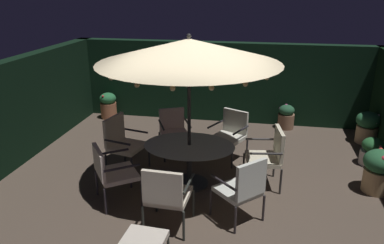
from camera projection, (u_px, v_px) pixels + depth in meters
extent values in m
cube|color=brown|center=(197.00, 190.00, 6.32)|extent=(7.51, 7.50, 0.02)
cube|color=black|center=(223.00, 82.00, 9.31)|extent=(7.51, 0.30, 1.96)
cylinder|color=#2D2E30|center=(189.00, 183.00, 6.49)|extent=(0.65, 0.65, 0.03)
cylinder|color=#2D2E30|center=(189.00, 165.00, 6.37)|extent=(0.09, 0.09, 0.70)
ellipsoid|color=#9FACAF|center=(189.00, 146.00, 6.25)|extent=(1.53, 1.20, 0.03)
cylinder|color=#2D2C2B|center=(189.00, 123.00, 6.11)|extent=(0.06, 0.06, 2.24)
cone|color=beige|center=(189.00, 51.00, 5.71)|extent=(2.88, 2.88, 0.37)
sphere|color=#2D2C2B|center=(189.00, 36.00, 5.63)|extent=(0.07, 0.07, 0.07)
sphere|color=#F9DB8C|center=(273.00, 70.00, 5.61)|extent=(0.07, 0.07, 0.07)
sphere|color=#F9DB8C|center=(267.00, 64.00, 6.02)|extent=(0.07, 0.07, 0.07)
sphere|color=#F9DB8C|center=(251.00, 59.00, 6.47)|extent=(0.07, 0.07, 0.07)
sphere|color=#F9DB8C|center=(228.00, 55.00, 6.81)|extent=(0.07, 0.07, 0.07)
sphere|color=#F9DB8C|center=(199.00, 53.00, 6.99)|extent=(0.07, 0.07, 0.07)
sphere|color=#F9DB8C|center=(175.00, 54.00, 6.97)|extent=(0.07, 0.07, 0.07)
sphere|color=#F9DB8C|center=(149.00, 56.00, 6.78)|extent=(0.07, 0.07, 0.07)
sphere|color=#F9DB8C|center=(126.00, 59.00, 6.43)|extent=(0.07, 0.07, 0.07)
sphere|color=#F9DB8C|center=(112.00, 64.00, 6.07)|extent=(0.07, 0.07, 0.07)
sphere|color=#F9DB8C|center=(105.00, 71.00, 5.57)|extent=(0.07, 0.07, 0.07)
sphere|color=#F9DB8C|center=(111.00, 78.00, 5.13)|extent=(0.07, 0.07, 0.07)
sphere|color=#F9DB8C|center=(137.00, 85.00, 4.76)|extent=(0.07, 0.07, 0.07)
sphere|color=#F9DB8C|center=(173.00, 88.00, 4.61)|extent=(0.07, 0.07, 0.07)
sphere|color=#F9DB8C|center=(211.00, 88.00, 4.63)|extent=(0.07, 0.07, 0.07)
sphere|color=#F9DB8C|center=(245.00, 84.00, 4.81)|extent=(0.07, 0.07, 0.07)
sphere|color=#F9DB8C|center=(267.00, 78.00, 5.15)|extent=(0.07, 0.07, 0.07)
cylinder|color=#29292F|center=(232.00, 158.00, 6.98)|extent=(0.04, 0.04, 0.41)
cylinder|color=#29292F|center=(207.00, 151.00, 7.29)|extent=(0.04, 0.04, 0.41)
cylinder|color=#29292F|center=(247.00, 148.00, 7.41)|extent=(0.04, 0.04, 0.41)
cylinder|color=#29292F|center=(223.00, 142.00, 7.72)|extent=(0.04, 0.04, 0.41)
cube|color=silver|center=(228.00, 138.00, 7.27)|extent=(0.74, 0.74, 0.07)
cube|color=silver|center=(235.00, 121.00, 7.38)|extent=(0.51, 0.29, 0.46)
cylinder|color=#29292F|center=(241.00, 130.00, 7.03)|extent=(0.27, 0.51, 0.04)
cylinder|color=#29292F|center=(216.00, 124.00, 7.35)|extent=(0.27, 0.51, 0.04)
cylinder|color=#2D3135|center=(191.00, 150.00, 7.34)|extent=(0.04, 0.04, 0.40)
cylinder|color=#2D3135|center=(164.00, 153.00, 7.22)|extent=(0.04, 0.04, 0.40)
cylinder|color=#2D3135|center=(184.00, 139.00, 7.87)|extent=(0.04, 0.04, 0.40)
cylinder|color=#2D3135|center=(160.00, 141.00, 7.75)|extent=(0.04, 0.04, 0.40)
cube|color=silver|center=(175.00, 135.00, 7.47)|extent=(0.71, 0.73, 0.07)
cube|color=silver|center=(172.00, 118.00, 7.64)|extent=(0.49, 0.27, 0.43)
cylinder|color=#2D3135|center=(187.00, 123.00, 7.45)|extent=(0.26, 0.52, 0.04)
cylinder|color=#2D3135|center=(161.00, 125.00, 7.33)|extent=(0.26, 0.52, 0.04)
cylinder|color=#2A2A32|center=(149.00, 156.00, 7.04)|extent=(0.04, 0.04, 0.44)
cylinder|color=#2A2A32|center=(132.00, 169.00, 6.52)|extent=(0.04, 0.04, 0.44)
cylinder|color=#2A2A32|center=(125.00, 151.00, 7.24)|extent=(0.04, 0.04, 0.44)
cylinder|color=#2A2A32|center=(106.00, 164.00, 6.72)|extent=(0.04, 0.04, 0.44)
cube|color=#EEDFC8|center=(127.00, 147.00, 6.79)|extent=(0.65, 0.69, 0.07)
cube|color=#EEDFC8|center=(114.00, 130.00, 6.79)|extent=(0.19, 0.57, 0.51)
cylinder|color=#2A2A32|center=(135.00, 131.00, 6.98)|extent=(0.52, 0.15, 0.04)
cylinder|color=#2A2A32|center=(117.00, 142.00, 6.46)|extent=(0.52, 0.15, 0.04)
cylinder|color=#2D2933|center=(131.00, 176.00, 6.30)|extent=(0.04, 0.04, 0.43)
cylinder|color=#2D2933|center=(142.00, 193.00, 5.78)|extent=(0.04, 0.04, 0.43)
cylinder|color=#2D2933|center=(97.00, 183.00, 6.07)|extent=(0.04, 0.04, 0.43)
cylinder|color=#2D2933|center=(105.00, 202.00, 5.55)|extent=(0.04, 0.04, 0.43)
cube|color=silver|center=(118.00, 174.00, 5.84)|extent=(0.80, 0.81, 0.07)
cube|color=silver|center=(99.00, 163.00, 5.65)|extent=(0.39, 0.51, 0.43)
cylinder|color=#2D2933|center=(112.00, 152.00, 6.02)|extent=(0.46, 0.35, 0.04)
cylinder|color=#2D2933|center=(122.00, 168.00, 5.50)|extent=(0.46, 0.35, 0.04)
cylinder|color=#2B2F2B|center=(156.00, 198.00, 5.62)|extent=(0.04, 0.04, 0.45)
cylinder|color=#2B2F2B|center=(193.00, 203.00, 5.50)|extent=(0.04, 0.04, 0.45)
cylinder|color=#2B2F2B|center=(143.00, 221.00, 5.09)|extent=(0.04, 0.04, 0.45)
cylinder|color=#2B2F2B|center=(184.00, 226.00, 4.96)|extent=(0.04, 0.04, 0.45)
cube|color=#EDE0C5|center=(169.00, 195.00, 5.20)|extent=(0.58, 0.59, 0.07)
cube|color=#EDE0C5|center=(162.00, 188.00, 4.85)|extent=(0.55, 0.08, 0.47)
cylinder|color=#2B2F2B|center=(149.00, 179.00, 5.18)|extent=(0.06, 0.56, 0.04)
cylinder|color=#2B2F2B|center=(189.00, 183.00, 5.06)|extent=(0.06, 0.56, 0.04)
cylinder|color=#2D282C|center=(211.00, 202.00, 5.54)|extent=(0.04, 0.04, 0.42)
cylinder|color=#2D282C|center=(238.00, 192.00, 5.83)|extent=(0.04, 0.04, 0.42)
cylinder|color=#2D282C|center=(235.00, 221.00, 5.11)|extent=(0.04, 0.04, 0.42)
cylinder|color=#2D282C|center=(264.00, 208.00, 5.40)|extent=(0.04, 0.04, 0.42)
cube|color=silver|center=(237.00, 191.00, 5.39)|extent=(0.76, 0.76, 0.07)
cube|color=silver|center=(251.00, 180.00, 5.08)|extent=(0.41, 0.41, 0.52)
cylinder|color=#2D282C|center=(223.00, 183.00, 5.17)|extent=(0.40, 0.40, 0.04)
cylinder|color=#2D282C|center=(252.00, 172.00, 5.46)|extent=(0.40, 0.40, 0.04)
cylinder|color=#302E2E|center=(247.00, 181.00, 6.11)|extent=(0.04, 0.04, 0.45)
cylinder|color=#302E2E|center=(244.00, 165.00, 6.68)|extent=(0.04, 0.04, 0.45)
cylinder|color=#302E2E|center=(281.00, 182.00, 6.10)|extent=(0.04, 0.04, 0.45)
cylinder|color=#302E2E|center=(274.00, 165.00, 6.66)|extent=(0.04, 0.04, 0.45)
cube|color=beige|center=(262.00, 159.00, 6.30)|extent=(0.62, 0.66, 0.07)
cube|color=beige|center=(279.00, 144.00, 6.20)|extent=(0.15, 0.57, 0.50)
cylinder|color=#302E2E|center=(266.00, 154.00, 5.94)|extent=(0.52, 0.12, 0.04)
cylinder|color=#302E2E|center=(261.00, 139.00, 6.50)|extent=(0.52, 0.12, 0.04)
cylinder|color=#2D312C|center=(133.00, 240.00, 4.80)|extent=(0.03, 0.03, 0.32)
cube|color=beige|center=(144.00, 240.00, 4.50)|extent=(0.53, 0.45, 0.08)
cylinder|color=#89624A|center=(286.00, 121.00, 8.98)|extent=(0.38, 0.38, 0.35)
ellipsoid|color=#245335|center=(287.00, 110.00, 8.89)|extent=(0.36, 0.36, 0.25)
sphere|color=#BB3784|center=(293.00, 110.00, 8.83)|extent=(0.08, 0.08, 0.08)
sphere|color=#BA3E81|center=(286.00, 106.00, 8.95)|extent=(0.08, 0.08, 0.08)
sphere|color=#A62C80|center=(281.00, 109.00, 8.94)|extent=(0.09, 0.09, 0.09)
sphere|color=#BD4387|center=(287.00, 111.00, 8.77)|extent=(0.07, 0.07, 0.07)
cylinder|color=#A26343|center=(109.00, 110.00, 9.69)|extent=(0.41, 0.41, 0.40)
ellipsoid|color=#286E3E|center=(108.00, 98.00, 9.58)|extent=(0.42, 0.42, 0.29)
sphere|color=red|center=(112.00, 99.00, 9.53)|extent=(0.06, 0.06, 0.06)
sphere|color=red|center=(113.00, 97.00, 9.68)|extent=(0.08, 0.08, 0.08)
sphere|color=#D5393C|center=(108.00, 96.00, 9.67)|extent=(0.07, 0.07, 0.07)
sphere|color=#D1393C|center=(102.00, 98.00, 9.56)|extent=(0.08, 0.08, 0.08)
sphere|color=#C53637|center=(103.00, 96.00, 9.41)|extent=(0.06, 0.06, 0.06)
sphere|color=red|center=(108.00, 97.00, 9.45)|extent=(0.07, 0.07, 0.07)
cylinder|color=tan|center=(377.00, 180.00, 6.20)|extent=(0.47, 0.47, 0.39)
ellipsoid|color=#286038|center=(381.00, 161.00, 6.08)|extent=(0.54, 0.54, 0.38)
sphere|color=#CF3B32|center=(381.00, 150.00, 6.19)|extent=(0.07, 0.07, 0.07)
sphere|color=#D03A46|center=(370.00, 156.00, 6.12)|extent=(0.08, 0.08, 0.08)
sphere|color=#D03844|center=(384.00, 159.00, 5.89)|extent=(0.10, 0.10, 0.10)
cylinder|color=beige|center=(371.00, 157.00, 7.16)|extent=(0.43, 0.43, 0.28)
ellipsoid|color=#25612F|center=(373.00, 145.00, 7.07)|extent=(0.41, 0.41, 0.29)
sphere|color=#D25364|center=(382.00, 143.00, 7.05)|extent=(0.08, 0.08, 0.08)
sphere|color=#D65A7D|center=(376.00, 142.00, 7.11)|extent=(0.08, 0.08, 0.08)
sphere|color=#EB5E77|center=(369.00, 143.00, 7.15)|extent=(0.06, 0.06, 0.06)
sphere|color=#EB5370|center=(368.00, 143.00, 7.05)|extent=(0.11, 0.11, 0.11)
sphere|color=#E5546B|center=(372.00, 147.00, 6.98)|extent=(0.10, 0.10, 0.10)
sphere|color=#D25C63|center=(380.00, 147.00, 6.91)|extent=(0.09, 0.09, 0.09)
cylinder|color=tan|center=(366.00, 134.00, 8.15)|extent=(0.44, 0.44, 0.38)
ellipsoid|color=#29673B|center=(369.00, 120.00, 8.04)|extent=(0.51, 0.51, 0.36)
sphere|color=beige|center=(379.00, 116.00, 7.96)|extent=(0.08, 0.08, 0.08)
sphere|color=beige|center=(370.00, 117.00, 8.16)|extent=(0.10, 0.10, 0.10)
sphere|color=silver|center=(363.00, 116.00, 8.11)|extent=(0.08, 0.08, 0.08)
sphere|color=silver|center=(365.00, 120.00, 7.93)|extent=(0.07, 0.07, 0.07)
sphere|color=silver|center=(375.00, 123.00, 7.84)|extent=(0.08, 0.08, 0.08)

